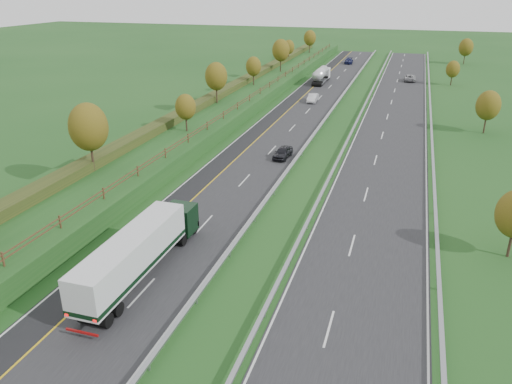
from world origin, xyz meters
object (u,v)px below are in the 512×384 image
Objects in this scene: car_small_far at (349,61)px; car_oncoming at (410,78)px; road_tanker at (321,75)px; car_dark_near at (283,153)px; box_lorry at (140,251)px; car_silver_mid at (313,98)px.

car_small_far is 0.95× the size of car_oncoming.
road_tanker is 55.39m from car_dark_near.
road_tanker is at bearing 20.98° from car_oncoming.
car_small_far is (2.16, 31.88, -1.06)m from road_tanker.
box_lorry is 1.45× the size of road_tanker.
road_tanker is at bearing 95.45° from car_silver_mid.
car_silver_mid is 33.73m from car_oncoming.
road_tanker reaches higher than car_small_far.
car_dark_near is 0.92× the size of car_silver_mid.
car_silver_mid is at bearing 89.63° from box_lorry.
road_tanker is at bearing -96.32° from car_small_far.
road_tanker is 2.15× the size of car_small_far.
road_tanker reaches higher than car_oncoming.
car_silver_mid is 52.55m from car_small_far.
car_oncoming reaches higher than car_dark_near.
car_silver_mid is at bearing -92.40° from car_small_far.
box_lorry is 3.47× the size of car_silver_mid.
box_lorry reaches higher than car_oncoming.
road_tanker is (-1.78, 86.35, -0.47)m from box_lorry.
car_silver_mid is at bearing 99.52° from car_dark_near.
car_silver_mid is (2.20, -20.67, -1.05)m from road_tanker.
box_lorry reaches higher than car_small_far.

